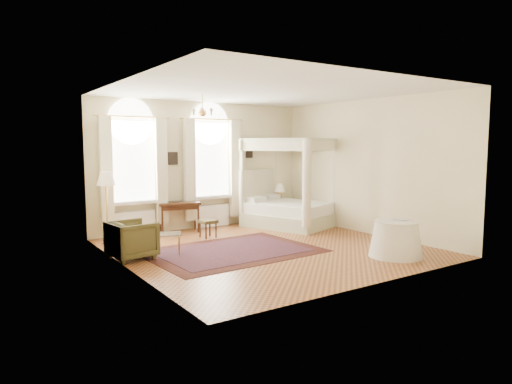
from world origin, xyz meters
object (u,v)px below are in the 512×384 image
coffee_table (165,236)px  side_table (396,239)px  writing_desk (179,207)px  stool (208,223)px  floor_lamp (106,182)px  canopy_bed (290,206)px  nightstand (279,210)px  armchair (132,240)px

coffee_table → side_table: bearing=-35.4°
writing_desk → coffee_table: (-1.22, -2.04, -0.26)m
stool → coffee_table: coffee_table is taller
stool → floor_lamp: floor_lamp is taller
floor_lamp → writing_desk: bearing=9.8°
canopy_bed → writing_desk: (-2.84, 0.86, 0.11)m
nightstand → stool: (-2.84, -1.01, 0.03)m
armchair → side_table: size_ratio=0.79×
writing_desk → armchair: writing_desk is taller
floor_lamp → side_table: size_ratio=1.54×
floor_lamp → coffee_table: bearing=-69.2°
coffee_table → side_table: side_table is taller
nightstand → side_table: size_ratio=0.61×
canopy_bed → armchair: 4.85m
canopy_bed → writing_desk: size_ratio=2.36×
writing_desk → stool: writing_desk is taller
armchair → canopy_bed: bearing=-83.3°
side_table → floor_lamp: bearing=135.1°
armchair → coffee_table: (0.65, -0.05, 0.02)m
nightstand → writing_desk: (-3.13, -0.01, 0.33)m
armchair → floor_lamp: bearing=-6.8°
stool → floor_lamp: 2.48m
nightstand → armchair: armchair is taller
nightstand → stool: bearing=-160.5°
coffee_table → floor_lamp: (-0.65, 1.72, 0.98)m
canopy_bed → writing_desk: bearing=163.1°
stool → canopy_bed: bearing=3.0°
writing_desk → coffee_table: writing_desk is taller
nightstand → writing_desk: bearing=-179.8°
canopy_bed → floor_lamp: size_ratio=1.64×
coffee_table → side_table: 4.57m
writing_desk → armchair: 2.75m
floor_lamp → nightstand: bearing=3.8°
writing_desk → coffee_table: 2.39m
writing_desk → floor_lamp: floor_lamp is taller
canopy_bed → side_table: 3.84m
armchair → floor_lamp: 1.94m
stool → floor_lamp: (-2.16, 0.68, 1.02)m
canopy_bed → side_table: size_ratio=2.52×
nightstand → writing_desk: 3.14m
armchair → coffee_table: armchair is taller
canopy_bed → nightstand: 0.94m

